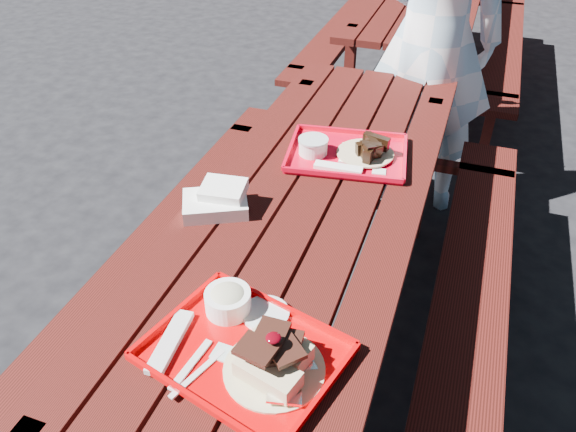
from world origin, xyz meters
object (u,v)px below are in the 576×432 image
(near_tray, at_px, (249,341))
(person, at_px, (432,39))
(picnic_table_near, at_px, (302,252))
(picnic_table_far, at_px, (424,16))
(far_tray, at_px, (345,152))

(near_tray, distance_m, person, 1.92)
(picnic_table_near, bearing_deg, picnic_table_far, 90.00)
(near_tray, xyz_separation_m, person, (0.15, 1.91, 0.12))
(picnic_table_near, height_order, person, person)
(near_tray, bearing_deg, far_tray, 90.97)
(picnic_table_near, relative_size, near_tray, 4.65)
(picnic_table_far, distance_m, far_tray, 2.46)
(picnic_table_far, distance_m, person, 1.55)
(picnic_table_far, distance_m, near_tray, 3.41)
(far_tray, bearing_deg, picnic_table_near, -97.26)
(picnic_table_far, height_order, far_tray, far_tray)
(person, bearing_deg, picnic_table_near, 76.87)
(near_tray, distance_m, far_tray, 0.96)
(picnic_table_far, bearing_deg, far_tray, -88.95)
(far_tray, bearing_deg, near_tray, -89.03)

